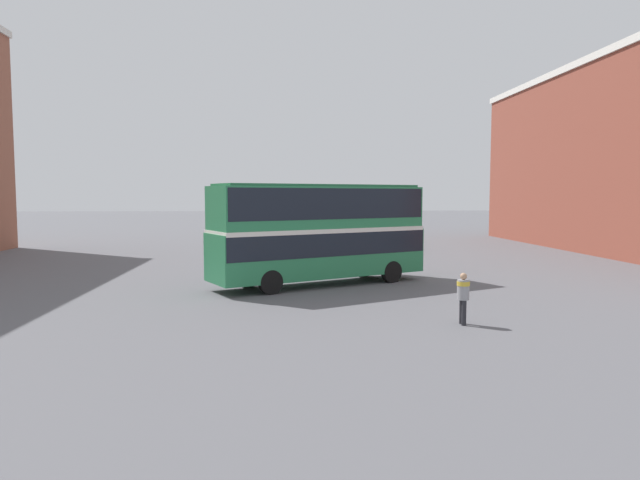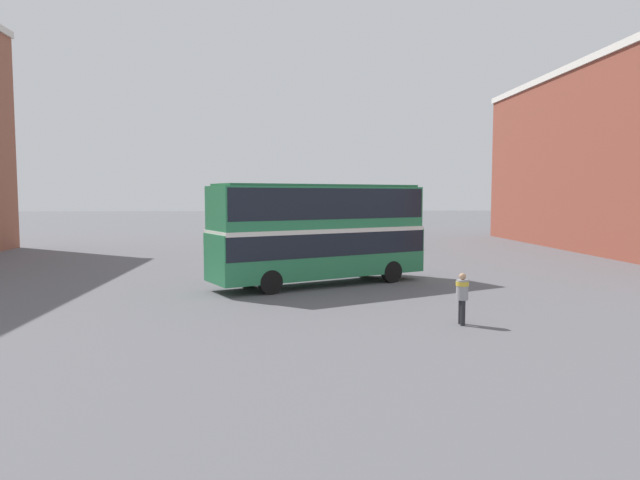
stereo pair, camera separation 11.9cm
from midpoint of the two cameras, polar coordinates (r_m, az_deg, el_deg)
name	(u,v)px [view 2 (the right image)]	position (r m, az deg, el deg)	size (l,w,h in m)	color
ground_plane	(289,283)	(26.49, -2.99, -4.36)	(240.00, 240.00, 0.00)	#5B5B60
double_decker_bus	(320,228)	(25.77, 0.13, 1.24)	(10.15, 6.73, 4.56)	#287A4C
pedestrian_foreground	(462,293)	(18.55, 14.21, -5.17)	(0.42, 0.42, 1.65)	#232328
parked_car_kerb_near	(383,239)	(43.28, 6.38, 0.09)	(4.64, 2.52, 1.48)	navy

